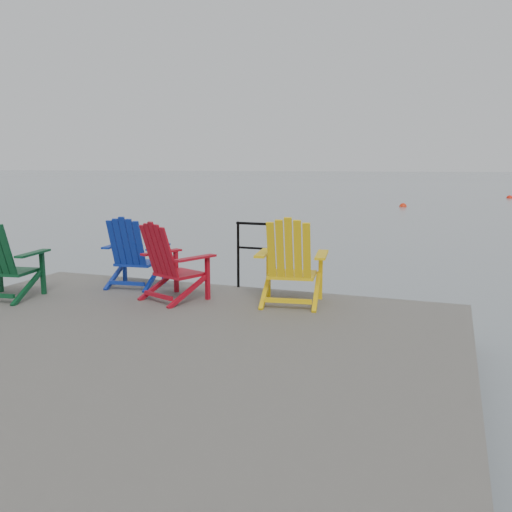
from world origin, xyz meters
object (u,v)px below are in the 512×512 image
(chair_green, at_px, (4,259))
(buoy_d, at_px, (509,198))
(buoy_b, at_px, (403,207))
(chair_blue, at_px, (133,252))
(chair_red, at_px, (171,261))
(handrail, at_px, (253,249))
(chair_yellow, at_px, (291,261))

(chair_green, distance_m, buoy_d, 35.67)
(chair_green, bearing_deg, buoy_b, 74.75)
(chair_blue, height_order, chair_red, chair_red)
(handrail, xyz_separation_m, chair_red, (-0.72, -0.95, -0.06))
(buoy_b, bearing_deg, buoy_d, 59.74)
(handrail, relative_size, chair_blue, 0.94)
(chair_red, relative_size, buoy_b, 2.46)
(chair_blue, xyz_separation_m, buoy_d, (7.54, 33.46, -0.98))
(chair_blue, xyz_separation_m, buoy_b, (1.57, 23.21, -0.98))
(chair_green, xyz_separation_m, buoy_b, (2.69, 24.35, -1.00))
(handrail, relative_size, chair_yellow, 0.87)
(chair_yellow, xyz_separation_m, buoy_d, (5.26, 33.65, -1.02))
(chair_yellow, bearing_deg, chair_blue, 166.24)
(buoy_d, bearing_deg, chair_red, -101.15)
(handrail, height_order, buoy_d, handrail)
(chair_red, relative_size, buoy_d, 2.45)
(chair_blue, bearing_deg, buoy_b, 79.97)
(chair_yellow, bearing_deg, handrail, 128.25)
(handrail, relative_size, chair_red, 0.94)
(chair_red, bearing_deg, chair_yellow, 33.63)
(chair_blue, height_order, buoy_d, chair_blue)
(buoy_d, bearing_deg, chair_blue, -102.70)
(chair_green, relative_size, buoy_b, 2.54)
(chair_green, height_order, buoy_b, chair_green)
(chair_red, distance_m, chair_yellow, 1.46)
(chair_red, bearing_deg, chair_green, -139.34)
(buoy_b, xyz_separation_m, buoy_d, (5.98, 10.24, 0.00))
(buoy_b, bearing_deg, chair_yellow, -88.24)
(handrail, distance_m, chair_green, 3.13)
(chair_green, height_order, chair_blue, chair_green)
(chair_red, xyz_separation_m, buoy_d, (6.69, 33.94, -0.98))
(chair_red, bearing_deg, chair_blue, 172.78)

